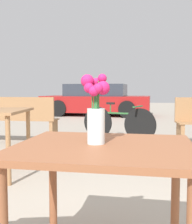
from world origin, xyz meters
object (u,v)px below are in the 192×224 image
(flower_vase, at_px, (96,112))
(parked_car, at_px, (96,100))
(table_front, at_px, (104,166))
(bench_middle, at_px, (6,118))
(bicycle, at_px, (118,123))

(flower_vase, relative_size, parked_car, 0.09)
(table_front, distance_m, bench_middle, 4.03)
(flower_vase, xyz_separation_m, parked_car, (-1.20, 9.27, -0.29))
(bicycle, xyz_separation_m, parked_car, (-1.10, 5.17, 0.24))
(table_front, bearing_deg, bicycle, 92.02)
(bench_middle, relative_size, parked_car, 0.45)
(flower_vase, relative_size, bicycle, 0.24)
(flower_vase, xyz_separation_m, bicycle, (-0.10, 4.10, -0.53))
(bench_middle, distance_m, parked_car, 5.94)
(flower_vase, distance_m, bicycle, 4.13)
(table_front, xyz_separation_m, bicycle, (-0.15, 4.12, -0.27))
(flower_vase, bearing_deg, bicycle, 91.41)
(table_front, relative_size, flower_vase, 2.59)
(table_front, distance_m, parked_car, 9.38)
(table_front, height_order, bicycle, bicycle)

